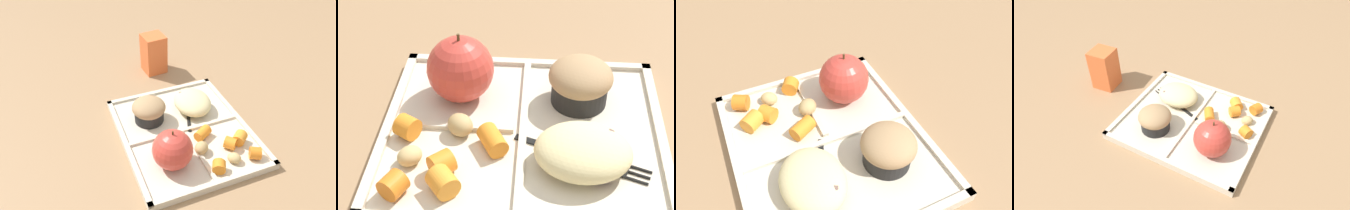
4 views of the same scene
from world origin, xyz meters
The scene contains 18 objects.
ground centered at (0.00, 0.00, 0.00)m, with size 6.00×6.00×0.00m, color #997551.
lunch_tray centered at (0.00, 0.00, 0.01)m, with size 0.33×0.29×0.02m.
green_apple centered at (-0.08, 0.06, 0.05)m, with size 0.08×0.08×0.09m.
bran_muffin centered at (0.07, 0.06, 0.04)m, with size 0.08×0.08×0.06m.
carrot_slice_tilted centered at (-0.13, -0.10, 0.03)m, with size 0.03×0.03×0.02m, color orange.
carrot_slice_edge centered at (-0.08, -0.10, 0.03)m, with size 0.03×0.03×0.03m, color orange.
carrot_slice_diagonal centered at (-0.13, -0.02, 0.03)m, with size 0.03×0.03×0.02m, color orange.
carrot_slice_small centered at (-0.08, -0.07, 0.03)m, with size 0.03×0.03×0.02m, color orange.
carrot_slice_center centered at (-0.03, -0.03, 0.02)m, with size 0.02×0.02×0.04m, color orange.
potato_chunk_wedge centered at (-0.07, -0.01, 0.02)m, with size 0.03×0.03×0.02m, color tan.
potato_chunk_large centered at (-0.12, -0.06, 0.02)m, with size 0.02×0.03×0.02m, color tan.
egg_noodle_pile centered at (0.07, -0.05, 0.03)m, with size 0.11×0.09×0.04m, color beige.
meatball_back centered at (0.06, -0.04, 0.03)m, with size 0.04×0.04×0.04m, color brown.
meatball_front centered at (0.09, -0.07, 0.03)m, with size 0.03×0.03×0.03m, color brown.
meatball_center centered at (0.07, -0.06, 0.03)m, with size 0.03×0.03×0.03m, color brown.
meatball_side centered at (0.09, -0.04, 0.03)m, with size 0.04×0.04×0.04m, color brown.
plastic_fork centered at (0.08, -0.04, 0.01)m, with size 0.15×0.07×0.00m.
milk_carton centered at (0.29, -0.03, 0.06)m, with size 0.06×0.06×0.11m, color orange.
Camera 1 is at (-0.49, 0.23, 0.52)m, focal length 34.56 mm.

